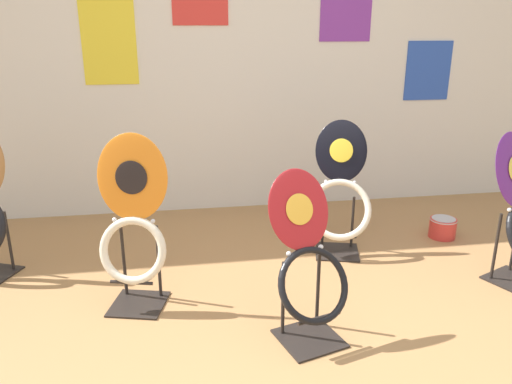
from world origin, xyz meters
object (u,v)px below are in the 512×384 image
at_px(toilet_seat_display_orange_sun, 133,227).
at_px(toilet_seat_display_jazz_black, 340,194).
at_px(toilet_seat_display_crimson_swirl, 307,263).
at_px(paint_can, 443,227).

bearing_deg(toilet_seat_display_orange_sun, toilet_seat_display_jazz_black, 20.69).
xyz_separation_m(toilet_seat_display_orange_sun, toilet_seat_display_crimson_swirl, (0.82, -0.42, -0.06)).
bearing_deg(toilet_seat_display_crimson_swirl, toilet_seat_display_jazz_black, 63.32).
xyz_separation_m(toilet_seat_display_jazz_black, paint_can, (0.81, 0.10, -0.33)).
bearing_deg(paint_can, toilet_seat_display_orange_sun, -164.47).
height_order(toilet_seat_display_orange_sun, toilet_seat_display_crimson_swirl, toilet_seat_display_orange_sun).
height_order(toilet_seat_display_orange_sun, paint_can, toilet_seat_display_orange_sun).
bearing_deg(toilet_seat_display_orange_sun, toilet_seat_display_crimson_swirl, -27.42).
relative_size(toilet_seat_display_orange_sun, toilet_seat_display_crimson_swirl, 1.15).
distance_m(toilet_seat_display_orange_sun, toilet_seat_display_jazz_black, 1.36).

